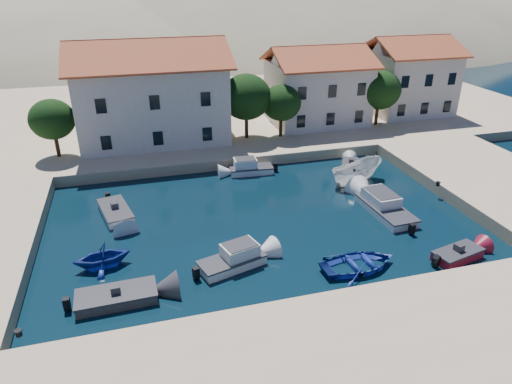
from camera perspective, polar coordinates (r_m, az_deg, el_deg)
ground at (r=25.37m, az=6.92°, el=-14.32°), size 400.00×400.00×0.00m
quay_east at (r=42.80m, az=27.92°, el=0.97°), size 11.00×20.00×1.00m
quay_north at (r=58.82m, az=-5.23°, el=10.05°), size 80.00×36.00×1.00m
hills at (r=149.62m, az=-3.98°, el=10.24°), size 254.00×176.00×99.00m
building_left at (r=46.97m, az=-12.98°, el=12.37°), size 14.70×9.45×9.70m
building_mid at (r=52.06m, az=7.68°, el=13.24°), size 10.50×8.40×8.30m
building_right at (r=58.51m, az=18.54°, el=13.80°), size 9.45×8.40×8.80m
trees at (r=46.44m, az=0.63°, el=11.46°), size 37.30×5.30×6.45m
bollards at (r=28.51m, az=9.40°, el=-6.65°), size 29.36×9.56×0.30m
motorboat_grey_sw at (r=26.62m, az=-17.02°, el=-12.44°), size 4.38×2.05×1.25m
cabin_cruiser_south at (r=28.07m, az=-3.03°, el=-8.51°), size 4.42×2.83×1.60m
rowboat_south at (r=28.84m, az=12.65°, el=-9.29°), size 4.92×3.63×0.99m
motorboat_red_se at (r=31.51m, az=23.87°, el=-7.17°), size 3.51×2.14×1.25m
cabin_cruiser_east at (r=35.28m, az=15.91°, el=-1.92°), size 2.48×5.60×1.60m
boat_east at (r=40.17m, az=12.34°, el=1.21°), size 5.73×3.61×2.07m
motorboat_white_ne at (r=42.67m, az=11.81°, el=3.18°), size 2.52×3.42×1.25m
rowboat_west at (r=29.84m, az=-18.51°, el=-8.80°), size 3.73×3.34×1.77m
motorboat_white_west at (r=35.35m, az=-17.16°, el=-2.37°), size 2.75×4.51×1.25m
cabin_cruiser_north at (r=40.89m, az=-0.62°, el=3.00°), size 3.95×1.90×1.60m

